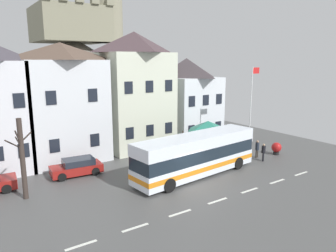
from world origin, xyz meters
name	(u,v)px	position (x,y,z in m)	size (l,w,h in m)	color
ground_plane	(192,188)	(0.00, 0.00, -0.03)	(40.00, 60.00, 0.07)	#4E4F4E
townhouse_01	(64,103)	(-5.38, 11.66, 5.20)	(6.79, 5.38, 10.40)	silver
townhouse_02	(135,91)	(1.86, 11.81, 5.82)	(6.49, 5.68, 11.64)	beige
townhouse_03	(186,99)	(8.80, 12.43, 4.57)	(5.66, 6.93, 9.13)	silver
hilltop_castle	(73,74)	(2.94, 34.88, 6.65)	(41.61, 41.61, 22.54)	#6D665D
transit_bus	(197,155)	(1.80, 1.82, 1.64)	(11.24, 3.54, 3.25)	white
bus_shelter	(208,127)	(5.74, 5.05, 2.89)	(3.60, 3.60, 3.44)	#473D33
parked_car_01	(234,138)	(11.18, 6.96, 0.64)	(3.96, 2.05, 1.29)	silver
parked_car_02	(77,167)	(-5.94, 7.17, 0.65)	(4.01, 2.09, 1.32)	maroon
pedestrian_00	(228,150)	(7.07, 3.70, 0.79)	(0.28, 0.30, 1.48)	#2D2D38
pedestrian_01	(264,151)	(9.10, 1.30, 0.92)	(0.36, 0.36, 1.59)	black
pedestrian_02	(235,146)	(8.48, 4.16, 0.79)	(0.32, 0.28, 1.53)	#2D2D38
pedestrian_03	(257,148)	(9.43, 2.30, 0.95)	(0.35, 0.35, 1.65)	#38332D
public_bench	(209,143)	(8.11, 7.46, 0.47)	(1.51, 0.48, 0.87)	brown
flagpole	(251,105)	(9.77, 3.58, 4.74)	(0.95, 0.10, 8.31)	silver
harbour_buoy	(276,148)	(11.73, 1.91, 0.67)	(0.94, 0.94, 1.19)	black
bare_tree_01	(22,158)	(-10.18, 4.70, 2.75)	(1.59, 1.36, 5.35)	#382D28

